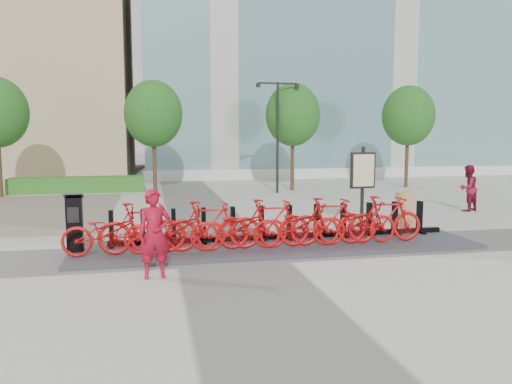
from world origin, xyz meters
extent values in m
plane|color=#B9BAAF|center=(0.00, 0.00, 0.00)|extent=(120.00, 120.00, 0.00)
cube|color=#3E5C6E|center=(14.00, 26.00, 12.00)|extent=(32.00, 16.00, 24.00)
cube|color=#2C7621|center=(-5.00, 13.20, 0.35)|extent=(6.00, 1.20, 0.70)
cylinder|color=brown|center=(-1.50, 12.00, 1.50)|extent=(0.18, 0.18, 3.00)
ellipsoid|color=#25431B|center=(-1.50, 12.00, 3.60)|extent=(2.60, 2.60, 2.99)
cylinder|color=brown|center=(5.00, 12.00, 1.50)|extent=(0.18, 0.18, 3.00)
ellipsoid|color=#25431B|center=(5.00, 12.00, 3.60)|extent=(2.60, 2.60, 2.99)
cylinder|color=brown|center=(11.00, 12.00, 1.50)|extent=(0.18, 0.18, 3.00)
ellipsoid|color=#25431B|center=(11.00, 12.00, 3.60)|extent=(2.60, 2.60, 2.99)
cylinder|color=black|center=(4.00, 11.00, 2.50)|extent=(0.12, 0.12, 5.00)
cube|color=black|center=(3.55, 11.00, 4.95)|extent=(0.90, 0.08, 0.08)
cube|color=black|center=(4.45, 11.00, 4.95)|extent=(0.90, 0.08, 0.08)
cylinder|color=black|center=(3.10, 11.00, 4.85)|extent=(0.20, 0.20, 0.18)
cylinder|color=black|center=(4.90, 11.00, 4.85)|extent=(0.20, 0.20, 0.18)
cube|color=#3F3F47|center=(1.30, 0.30, 0.04)|extent=(9.60, 2.40, 0.08)
imported|color=#BA0D0D|center=(-2.60, -0.05, 0.59)|extent=(1.95, 0.68, 1.03)
imported|color=#BA0D0D|center=(-1.88, -0.05, 0.65)|extent=(1.90, 0.54, 1.14)
imported|color=#BA0D0D|center=(-1.16, -0.05, 0.59)|extent=(1.95, 0.68, 1.03)
imported|color=#BA0D0D|center=(-0.44, -0.05, 0.65)|extent=(1.90, 0.54, 1.14)
imported|color=#BA0D0D|center=(0.28, -0.05, 0.59)|extent=(1.95, 0.68, 1.03)
imported|color=#BA0D0D|center=(1.00, -0.05, 0.65)|extent=(1.90, 0.54, 1.14)
imported|color=#BA0D0D|center=(1.72, -0.05, 0.59)|extent=(1.95, 0.68, 1.03)
imported|color=#BA0D0D|center=(2.44, -0.05, 0.65)|extent=(1.90, 0.54, 1.14)
imported|color=#BA0D0D|center=(3.16, -0.05, 0.59)|extent=(1.95, 0.68, 1.03)
imported|color=#BA0D0D|center=(3.88, -0.05, 0.65)|extent=(1.90, 0.54, 1.14)
cube|color=black|center=(-3.36, 0.49, 0.69)|extent=(0.35, 0.30, 1.22)
cube|color=black|center=(-3.36, 0.49, 1.34)|extent=(0.42, 0.36, 0.16)
cube|color=black|center=(-3.36, 0.33, 0.93)|extent=(0.25, 0.03, 0.34)
imported|color=#A00B23|center=(-1.62, -1.71, 0.84)|extent=(0.65, 0.46, 1.69)
imported|color=maroon|center=(9.19, 4.36, 0.81)|extent=(0.95, 0.85, 1.62)
cylinder|color=#D65B00|center=(5.61, 2.20, 0.50)|extent=(0.65, 0.65, 1.00)
cylinder|color=black|center=(4.41, 2.51, 1.16)|extent=(0.11, 0.11, 2.33)
cube|color=black|center=(4.41, 2.51, 1.64)|extent=(0.77, 0.15, 1.06)
cube|color=beige|center=(4.41, 2.45, 1.64)|extent=(0.66, 0.06, 0.93)
camera|label=1|loc=(-1.65, -11.09, 2.71)|focal=35.00mm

